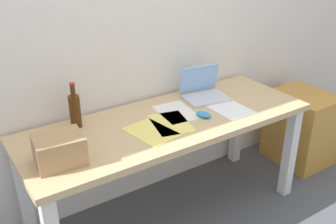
# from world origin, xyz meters

# --- Properties ---
(ground_plane) EXTENTS (8.00, 8.00, 0.00)m
(ground_plane) POSITION_xyz_m (0.00, 0.00, 0.00)
(ground_plane) COLOR #515459
(back_wall) EXTENTS (5.20, 0.08, 2.60)m
(back_wall) POSITION_xyz_m (0.00, 0.39, 1.30)
(back_wall) COLOR silver
(back_wall) RESTS_ON ground
(desk) EXTENTS (1.82, 0.67, 0.73)m
(desk) POSITION_xyz_m (0.00, 0.00, 0.63)
(desk) COLOR tan
(desk) RESTS_ON ground
(laptop_right) EXTENTS (0.32, 0.27, 0.21)m
(laptop_right) POSITION_xyz_m (0.39, 0.14, 0.77)
(laptop_right) COLOR silver
(laptop_right) RESTS_ON desk
(beer_bottle) EXTENTS (0.07, 0.07, 0.27)m
(beer_bottle) POSITION_xyz_m (-0.50, 0.22, 0.83)
(beer_bottle) COLOR #47280F
(beer_bottle) RESTS_ON desk
(computer_mouse) EXTENTS (0.09, 0.12, 0.03)m
(computer_mouse) POSITION_xyz_m (0.20, -0.09, 0.74)
(computer_mouse) COLOR #338CC6
(computer_mouse) RESTS_ON desk
(cardboard_box) EXTENTS (0.25, 0.21, 0.15)m
(cardboard_box) POSITION_xyz_m (-0.71, -0.11, 0.80)
(cardboard_box) COLOR tan
(cardboard_box) RESTS_ON desk
(paper_sheet_near_back) EXTENTS (0.24, 0.32, 0.00)m
(paper_sheet_near_back) POSITION_xyz_m (0.10, 0.05, 0.73)
(paper_sheet_near_back) COLOR white
(paper_sheet_near_back) RESTS_ON desk
(paper_sheet_center) EXTENTS (0.27, 0.34, 0.00)m
(paper_sheet_center) POSITION_xyz_m (-0.02, -0.05, 0.73)
(paper_sheet_center) COLOR #F4E06B
(paper_sheet_center) RESTS_ON desk
(paper_sheet_front_right) EXTENTS (0.22, 0.30, 0.00)m
(paper_sheet_front_right) POSITION_xyz_m (0.41, -0.09, 0.73)
(paper_sheet_front_right) COLOR white
(paper_sheet_front_right) RESTS_ON desk
(paper_yellow_folder) EXTENTS (0.26, 0.33, 0.00)m
(paper_yellow_folder) POSITION_xyz_m (-0.17, -0.08, 0.73)
(paper_yellow_folder) COLOR #F4E06B
(paper_yellow_folder) RESTS_ON desk
(filing_cabinet) EXTENTS (0.40, 0.48, 0.59)m
(filing_cabinet) POSITION_xyz_m (1.30, -0.01, 0.29)
(filing_cabinet) COLOR #C68938
(filing_cabinet) RESTS_ON ground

